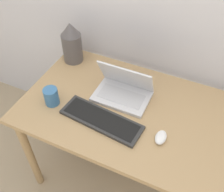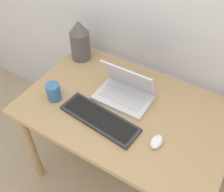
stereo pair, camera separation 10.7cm
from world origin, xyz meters
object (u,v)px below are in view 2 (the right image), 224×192
object	(u,v)px
mouse	(157,142)
mp3_player	(103,99)
keyboard	(100,119)
vase	(80,40)
laptop	(125,90)
mug	(54,92)

from	to	relation	value
mouse	mp3_player	size ratio (longest dim) A/B	1.66
keyboard	mp3_player	size ratio (longest dim) A/B	8.49
mouse	vase	xyz separation A→B (m)	(-0.73, 0.38, 0.12)
mouse	vase	size ratio (longest dim) A/B	0.33
mouse	laptop	bearing A→B (deg)	144.69
laptop	vase	distance (m)	0.47
mp3_player	keyboard	bearing A→B (deg)	-64.20
mp3_player	laptop	bearing A→B (deg)	44.73
laptop	mp3_player	bearing A→B (deg)	-135.27
keyboard	mug	distance (m)	0.31
keyboard	mp3_player	bearing A→B (deg)	115.80
mouse	mug	bearing A→B (deg)	-178.46
vase	mug	world-z (taller)	vase
keyboard	mp3_player	world-z (taller)	keyboard
vase	mp3_player	xyz separation A→B (m)	(0.34, -0.26, -0.13)
laptop	mp3_player	size ratio (longest dim) A/B	5.79
mp3_player	mug	size ratio (longest dim) A/B	0.53
keyboard	mouse	distance (m)	0.32
mouse	mp3_player	xyz separation A→B (m)	(-0.39, 0.11, -0.01)
laptop	mp3_player	world-z (taller)	laptop
vase	mp3_player	distance (m)	0.45
mouse	vase	world-z (taller)	vase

